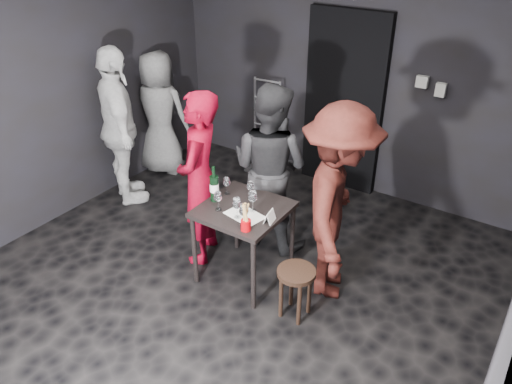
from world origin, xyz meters
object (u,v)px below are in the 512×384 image
Objects in this scene: wine_bottle at (214,187)px; breadstick_cup at (246,218)px; man_maroon at (339,189)px; bystander_grey at (160,111)px; hand_truck at (265,154)px; tasting_table at (244,217)px; woman_black at (270,158)px; stool at (296,280)px; bystander_cream at (117,112)px; server_red at (199,169)px.

breadstick_cup is (0.50, -0.23, -0.01)m from wine_bottle.
bystander_grey is (-2.86, 0.89, -0.22)m from man_maroon.
hand_truck is 1.61× the size of tasting_table.
wine_bottle is (-0.16, -0.67, -0.06)m from woman_black.
man_maroon reaches higher than woman_black.
hand_truck is 2.21m from wine_bottle.
tasting_table is 0.74m from stool.
breadstick_cup is at bearing 134.32° from bystander_grey.
tasting_table is 0.37m from wine_bottle.
man_maroon is at bearing 22.16° from tasting_table.
wine_bottle is at bearing -74.48° from hand_truck.
woman_black is 0.97m from breadstick_cup.
bystander_cream is at bearing 6.80° from woman_black.
woman_black is at bearing -139.58° from bystander_cream.
woman_black is 0.86× the size of bystander_cream.
bystander_cream reaches higher than tasting_table.
server_red reaches higher than woman_black.
woman_black is 7.16× the size of breadstick_cup.
stool is at bearing 133.47° from woman_black.
woman_black is at bearing 110.90° from breadstick_cup.
tasting_table is at bearing 128.45° from breadstick_cup.
server_red is at bearing -160.49° from bystander_cream.
wine_bottle is (1.83, -1.23, 0.07)m from bystander_grey.
stool is 0.25× the size of woman_black.
woman_black is at bearing 76.74° from wine_bottle.
bystander_grey is (-1.99, 0.57, -0.13)m from woman_black.
bystander_cream reaches higher than server_red.
woman_black is at bearing 121.69° from server_red.
man_maroon is 7.88× the size of breadstick_cup.
bystander_cream is at bearing 66.85° from man_maroon.
bystander_cream is 8.29× the size of breadstick_cup.
breadstick_cup is (2.33, -1.47, 0.06)m from bystander_grey.
woman_black is at bearing 48.51° from man_maroon.
man_maroon is at bearing -148.77° from bystander_cream.
stool is (0.65, -0.19, -0.28)m from tasting_table.
server_red reaches higher than stool.
stool is 1.34m from server_red.
bystander_cream is at bearing -126.14° from hand_truck.
breadstick_cup is at bearing 42.82° from server_red.
server_red is 1.18× the size of bystander_grey.
woman_black is 0.94m from man_maroon.
server_red is (0.50, -1.89, 0.74)m from hand_truck.
server_red is 5.67× the size of wine_bottle.
woman_black reaches higher than stool.
tasting_table is 1.60× the size of stool.
man_maroon reaches higher than hand_truck.
server_red is at bearing 156.67° from breadstick_cup.
server_red is at bearing 55.20° from woman_black.
woman_black reaches higher than hand_truck.
tasting_table is 0.36× the size of man_maroon.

